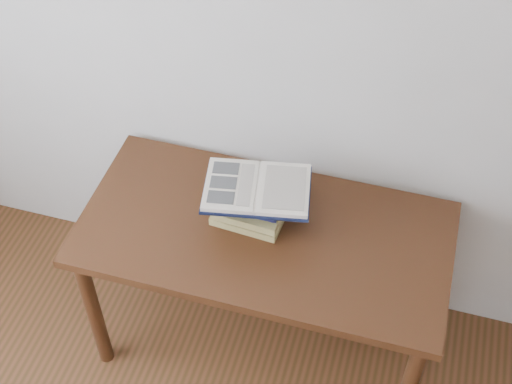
% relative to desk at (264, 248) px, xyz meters
% --- Properties ---
extents(desk, '(1.35, 0.67, 0.72)m').
position_rel_desk_xyz_m(desk, '(0.00, 0.00, 0.00)').
color(desk, '#3F1B0F').
rests_on(desk, ground).
extents(book_stack, '(0.27, 0.20, 0.15)m').
position_rel_desk_xyz_m(book_stack, '(-0.06, 0.04, 0.17)').
color(book_stack, tan).
rests_on(book_stack, desk).
extents(open_book, '(0.41, 0.32, 0.03)m').
position_rel_desk_xyz_m(open_book, '(-0.04, 0.05, 0.26)').
color(open_book, black).
rests_on(open_book, book_stack).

